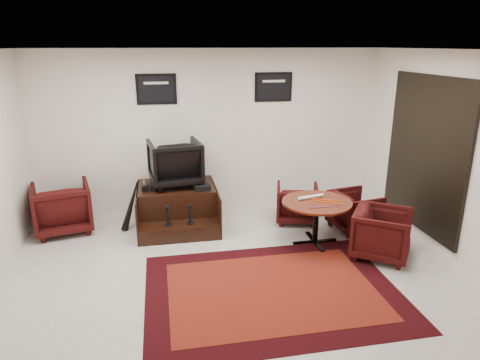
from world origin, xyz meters
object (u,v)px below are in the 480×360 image
Objects in this scene: shine_chair at (175,160)px; table_chair_window at (355,209)px; table_chair_back at (297,201)px; table_chair_corner at (382,231)px; meeting_table at (317,207)px; armchair_side at (62,205)px; shine_podium at (177,207)px.

shine_chair reaches higher than table_chair_window.
table_chair_corner is (0.77, -1.44, 0.03)m from table_chair_back.
table_chair_corner is (0.75, -0.58, -0.20)m from meeting_table.
table_chair_back is (1.98, -0.37, -0.71)m from shine_chair.
table_chair_window is at bearing 165.17° from table_chair_back.
armchair_side is (-1.80, -0.06, -0.63)m from shine_chair.
table_chair_window is at bearing 24.46° from meeting_table.
table_chair_window reaches higher than meeting_table.
meeting_table is at bearing 149.84° from armchair_side.
shine_chair is at bearing 168.82° from armchair_side.
table_chair_corner is at bearing 167.20° from table_chair_window.
armchair_side is 3.97m from meeting_table.
table_chair_corner is at bearing -37.78° from meeting_table.
meeting_table is (1.99, -1.09, 0.28)m from shine_podium.
armchair_side is at bearing 162.90° from meeting_table.
table_chair_back is (1.98, -0.24, 0.05)m from shine_podium.
armchair_side is 4.87m from table_chair_corner.
table_chair_back reaches higher than table_chair_window.
table_chair_corner reaches higher than meeting_table.
meeting_table is 0.88m from table_chair_back.
table_chair_corner reaches higher than table_chair_window.
meeting_table is (1.99, -1.23, -0.48)m from shine_chair.
shine_chair is 1.91m from armchair_side.
meeting_table is 1.33× the size of table_chair_corner.
shine_podium is 2.29m from meeting_table.
shine_chair reaches higher than armchair_side.
shine_chair is at bearing 91.44° from table_chair_corner.
meeting_table is at bearing 107.23° from table_chair_back.
meeting_table is 1.46× the size of table_chair_back.
table_chair_corner reaches higher than table_chair_back.
shine_podium is at bearing 9.52° from table_chair_back.
shine_chair is (0.00, 0.14, 0.76)m from shine_podium.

